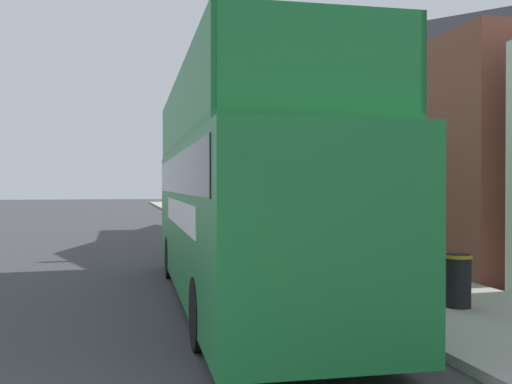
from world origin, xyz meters
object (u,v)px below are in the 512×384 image
Objects in this scene: tour_bus at (240,203)px; lamp_post_nearest at (387,111)px; lamp_post_second at (265,149)px; litter_bin at (458,279)px; parked_car_ahead_of_bus at (206,231)px.

tour_bus is 3.28m from lamp_post_nearest.
lamp_post_second is 5.18× the size of litter_bin.
lamp_post_second is at bearing 96.51° from litter_bin.
lamp_post_nearest reaches higher than lamp_post_second.
parked_car_ahead_of_bus is 3.47m from lamp_post_second.
parked_car_ahead_of_bus is 11.14m from litter_bin.
parked_car_ahead_of_bus is 0.84× the size of lamp_post_second.
lamp_post_second is at bearing 73.87° from tour_bus.
parked_car_ahead_of_bus is (0.61, 8.70, -1.21)m from tour_bus.
tour_bus is 4.22m from litter_bin.
litter_bin is (2.85, -10.77, -0.08)m from parked_car_ahead_of_bus.
lamp_post_nearest is at bearing -76.80° from parked_car_ahead_of_bus.
lamp_post_nearest is (1.82, -10.11, 2.90)m from parked_car_ahead_of_bus.
lamp_post_second is 10.00m from litter_bin.
parked_car_ahead_of_bus is at bearing 87.44° from tour_bus.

